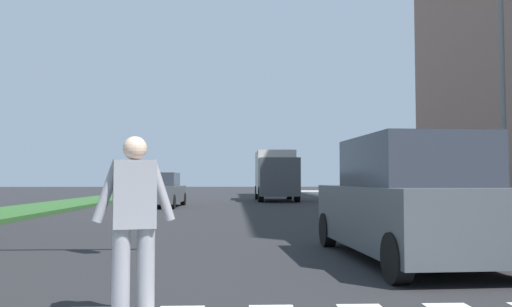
{
  "coord_description": "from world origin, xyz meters",
  "views": [
    {
      "loc": [
        0.51,
        3.7,
        1.29
      ],
      "look_at": [
        1.19,
        19.1,
        2.07
      ],
      "focal_mm": 36.61,
      "sensor_mm": 36.0,
      "label": 1
    }
  ],
  "objects_px": {
    "sedan_midblock": "(161,191)",
    "suv_crossing": "(409,202)",
    "street_lamp_right": "(499,62)",
    "pedestrian_performer": "(134,219)",
    "truck_box_delivery": "(276,174)"
  },
  "relations": [
    {
      "from": "truck_box_delivery",
      "to": "suv_crossing",
      "type": "bearing_deg",
      "value": -89.65
    },
    {
      "from": "sedan_midblock",
      "to": "suv_crossing",
      "type": "bearing_deg",
      "value": -69.46
    },
    {
      "from": "pedestrian_performer",
      "to": "sedan_midblock",
      "type": "distance_m",
      "value": 20.22
    },
    {
      "from": "street_lamp_right",
      "to": "pedestrian_performer",
      "type": "distance_m",
      "value": 13.04
    },
    {
      "from": "sedan_midblock",
      "to": "truck_box_delivery",
      "type": "distance_m",
      "value": 9.67
    },
    {
      "from": "pedestrian_performer",
      "to": "truck_box_delivery",
      "type": "bearing_deg",
      "value": 82.63
    },
    {
      "from": "sedan_midblock",
      "to": "pedestrian_performer",
      "type": "bearing_deg",
      "value": -82.84
    },
    {
      "from": "sedan_midblock",
      "to": "street_lamp_right",
      "type": "bearing_deg",
      "value": -44.65
    },
    {
      "from": "sedan_midblock",
      "to": "truck_box_delivery",
      "type": "xyz_separation_m",
      "value": [
        6.09,
        7.47,
        0.88
      ]
    },
    {
      "from": "street_lamp_right",
      "to": "pedestrian_performer",
      "type": "xyz_separation_m",
      "value": [
        -8.35,
        -9.33,
        -3.66
      ]
    },
    {
      "from": "pedestrian_performer",
      "to": "sedan_midblock",
      "type": "bearing_deg",
      "value": 97.16
    },
    {
      "from": "street_lamp_right",
      "to": "pedestrian_performer",
      "type": "relative_size",
      "value": 4.44
    },
    {
      "from": "suv_crossing",
      "to": "truck_box_delivery",
      "type": "height_order",
      "value": "truck_box_delivery"
    },
    {
      "from": "truck_box_delivery",
      "to": "street_lamp_right",
      "type": "bearing_deg",
      "value": -75.28
    },
    {
      "from": "street_lamp_right",
      "to": "sedan_midblock",
      "type": "distance_m",
      "value": 15.75
    }
  ]
}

